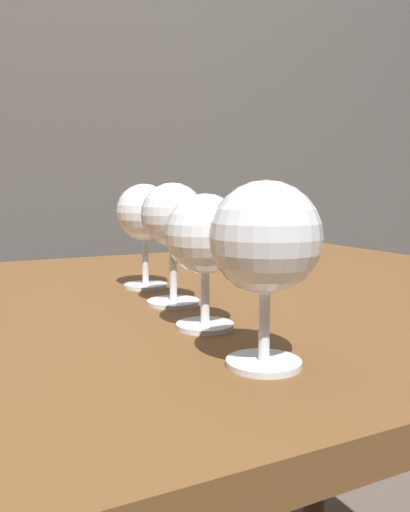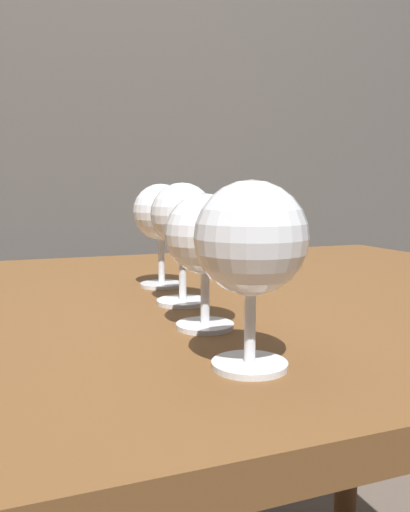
{
  "view_description": "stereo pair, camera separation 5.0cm",
  "coord_description": "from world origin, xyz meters",
  "px_view_note": "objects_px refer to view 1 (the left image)",
  "views": [
    {
      "loc": [
        -0.2,
        -0.62,
        0.91
      ],
      "look_at": [
        0.03,
        -0.18,
        0.85
      ],
      "focal_mm": 35.98,
      "sensor_mm": 36.0,
      "label": 1
    },
    {
      "loc": [
        -0.15,
        -0.64,
        0.91
      ],
      "look_at": [
        0.03,
        -0.18,
        0.85
      ],
      "focal_mm": 35.98,
      "sensor_mm": 36.0,
      "label": 2
    }
  ],
  "objects_px": {
    "wine_glass_white": "(265,240)",
    "wine_glass_rose": "(145,214)",
    "wine_glass_amber": "(205,237)",
    "wine_glass_chardonnay": "(173,218)"
  },
  "relations": [
    {
      "from": "wine_glass_white",
      "to": "wine_glass_amber",
      "type": "bearing_deg",
      "value": 85.93
    },
    {
      "from": "wine_glass_white",
      "to": "wine_glass_rose",
      "type": "distance_m",
      "value": 0.35
    },
    {
      "from": "wine_glass_white",
      "to": "wine_glass_amber",
      "type": "distance_m",
      "value": 0.12
    },
    {
      "from": "wine_glass_amber",
      "to": "wine_glass_chardonnay",
      "type": "distance_m",
      "value": 0.12
    },
    {
      "from": "wine_glass_amber",
      "to": "wine_glass_rose",
      "type": "relative_size",
      "value": 0.92
    },
    {
      "from": "wine_glass_chardonnay",
      "to": "wine_glass_amber",
      "type": "bearing_deg",
      "value": -97.14
    },
    {
      "from": "wine_glass_white",
      "to": "wine_glass_rose",
      "type": "height_order",
      "value": "wine_glass_rose"
    },
    {
      "from": "wine_glass_amber",
      "to": "wine_glass_chardonnay",
      "type": "height_order",
      "value": "wine_glass_chardonnay"
    },
    {
      "from": "wine_glass_amber",
      "to": "wine_glass_white",
      "type": "bearing_deg",
      "value": -94.07
    },
    {
      "from": "wine_glass_chardonnay",
      "to": "wine_glass_rose",
      "type": "bearing_deg",
      "value": 86.55
    }
  ]
}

